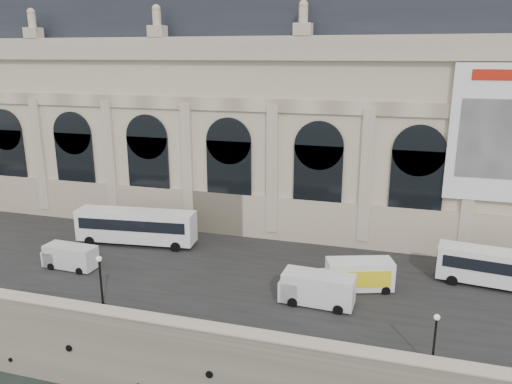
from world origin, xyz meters
TOP-DOWN VIEW (x-y plane):
  - quay at (0.00, 35.00)m, footprint 160.00×70.00m
  - street at (0.00, 14.00)m, footprint 160.00×24.00m
  - parapet at (0.00, 0.60)m, footprint 160.00×1.40m
  - museum at (-5.98, 30.86)m, footprint 69.00×18.70m
  - bus_left at (-12.87, 16.25)m, footprint 13.31×4.23m
  - bus_right at (24.04, 15.82)m, footprint 11.89×3.97m
  - van_b at (-16.11, 8.73)m, footprint 5.36×2.36m
  - van_c at (8.14, 8.30)m, footprint 6.25×2.79m
  - box_truck at (11.18, 11.89)m, footprint 7.25×4.26m
  - lamp_left at (-8.30, 2.54)m, footprint 0.48×0.48m
  - lamp_right at (17.28, 1.65)m, footprint 0.41×0.41m

SIDE VIEW (x-z plane):
  - quay at x=0.00m, z-range 0.00..6.00m
  - street at x=0.00m, z-range 6.00..6.06m
  - parapet at x=0.00m, z-range 6.01..7.22m
  - van_b at x=-16.11m, z-range 6.03..8.38m
  - van_c at x=8.14m, z-range 6.03..8.76m
  - box_truck at x=11.18m, z-range 6.01..8.80m
  - bus_right at x=24.04m, z-range 6.21..9.65m
  - lamp_right at x=17.28m, z-range 5.99..10.01m
  - bus_left at x=-12.87m, z-range 6.23..10.09m
  - lamp_left at x=-8.30m, z-range 5.99..10.67m
  - museum at x=-5.98m, z-range 5.17..34.27m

